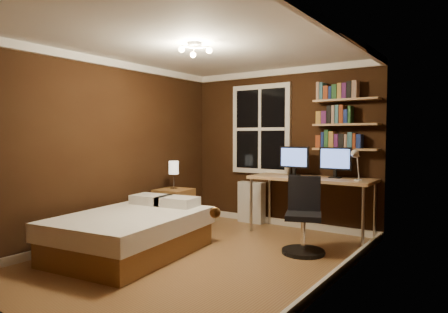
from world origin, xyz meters
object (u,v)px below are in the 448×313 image
Objects in this scene: desk_lamp at (356,165)px; nightstand at (174,209)px; monitor_right at (335,163)px; bed at (132,232)px; monitor_left at (294,161)px; office_chair at (303,225)px; radiator at (251,202)px; bedside_lamp at (174,175)px; desk at (311,181)px.

nightstand is at bearing -165.99° from desk_lamp.
bed is at bearing -128.20° from monitor_right.
desk_lamp reaches higher than bed.
office_chair is (0.58, -0.98, -0.71)m from monitor_left.
monitor_left is (0.83, -0.15, 0.72)m from radiator.
nightstand is 2.17m from office_chair.
monitor_right reaches higher than bedside_lamp.
monitor_left reaches higher than bed.
bed is 2.61m from monitor_left.
radiator is 0.38× the size of desk.
office_chair is (2.17, -0.05, -0.49)m from bedside_lamp.
bed is 2.61m from desk.
desk_lamp reaches higher than nightstand.
desk_lamp reaches higher than office_chair.
nightstand is 0.66× the size of office_chair.
nightstand is 0.53m from bedside_lamp.
bedside_lamp is 1.85m from monitor_left.
bedside_lamp is (0.00, 0.00, 0.53)m from nightstand.
bed is 4.58× the size of bedside_lamp.
nightstand is 1.33× the size of monitor_right.
bed is at bearing -76.92° from nightstand.
radiator is 1.53× the size of desk_lamp.
radiator is 0.72× the size of office_chair.
desk is 1.03m from office_chair.
bed is 1.12× the size of desk.
desk reaches higher than radiator.
desk_lamp is (2.59, 0.65, 0.23)m from bedside_lamp.
desk is (1.42, 2.13, 0.52)m from bed.
monitor_left is (1.11, 2.22, 0.80)m from bed.
monitor_right reaches higher than office_chair.
desk reaches higher than nightstand.
monitor_left reaches higher than desk.
office_chair is at bearing -8.36° from nightstand.
desk is at bearing 48.90° from bed.
nightstand is at bearing -156.07° from desk.
bed is 4.30× the size of monitor_left.
bed is 2.13× the size of office_chair.
nightstand is 1.42× the size of bedside_lamp.
radiator is 1.80m from office_chair.
monitor_left is 1.05× the size of desk_lamp.
bed is 3.23× the size of nightstand.
bedside_lamp is at bearing 157.76° from office_chair.
office_chair is at bearing -59.38° from monitor_left.
desk_lamp is at bearing -13.06° from radiator.
nightstand is at bearing -157.29° from monitor_right.
monitor_left is at bearing 99.72° from office_chair.
monitor_right is (1.46, -0.15, 0.72)m from radiator.
desk is at bearing -164.76° from monitor_right.
monitor_left is at bearing 55.91° from bed.
radiator is 2.02m from desk_lamp.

